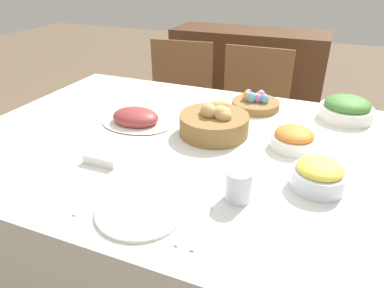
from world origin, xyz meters
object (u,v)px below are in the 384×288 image
(knife, at_px, (191,224))
(drinking_cup, at_px, (239,185))
(bread_basket, at_px, (214,122))
(egg_basket, at_px, (255,103))
(dinner_plate, at_px, (140,209))
(chair_far_left, at_px, (177,107))
(ham_platter, at_px, (136,118))
(sideboard, at_px, (246,85))
(pineapple_bowl, at_px, (319,175))
(green_salad_bowl, at_px, (347,109))
(carrot_bowl, at_px, (294,139))
(spoon, at_px, (202,227))
(chair_far_center, at_px, (250,119))
(fork, at_px, (95,198))
(butter_dish, at_px, (104,157))

(knife, bearing_deg, drinking_cup, 64.92)
(bread_basket, relative_size, egg_basket, 1.24)
(dinner_plate, bearing_deg, chair_far_left, 110.48)
(ham_platter, bearing_deg, chair_far_left, 103.51)
(bread_basket, distance_m, drinking_cup, 0.41)
(sideboard, relative_size, pineapple_bowl, 7.68)
(green_salad_bowl, distance_m, pineapple_bowl, 0.57)
(carrot_bowl, height_order, drinking_cup, drinking_cup)
(bread_basket, bearing_deg, drinking_cup, -62.02)
(sideboard, relative_size, egg_basket, 5.61)
(spoon, distance_m, drinking_cup, 0.16)
(chair_far_center, bearing_deg, green_salad_bowl, -42.24)
(bread_basket, height_order, green_salad_bowl, bread_basket)
(fork, distance_m, knife, 0.29)
(dinner_plate, xyz_separation_m, fork, (-0.15, -0.00, -0.00))
(green_salad_bowl, xyz_separation_m, knife, (-0.35, -0.86, -0.04))
(pineapple_bowl, bearing_deg, sideboard, 109.38)
(chair_far_left, xyz_separation_m, pineapple_bowl, (0.92, -1.03, 0.32))
(carrot_bowl, xyz_separation_m, pineapple_bowl, (0.10, -0.22, 0.01))
(sideboard, distance_m, ham_platter, 1.65)
(knife, bearing_deg, chair_far_center, 99.65)
(chair_far_left, bearing_deg, butter_dish, -83.42)
(ham_platter, relative_size, drinking_cup, 3.30)
(pineapple_bowl, xyz_separation_m, dinner_plate, (-0.43, -0.29, -0.04))
(knife, relative_size, butter_dish, 1.40)
(butter_dish, bearing_deg, fork, -63.19)
(pineapple_bowl, bearing_deg, butter_dish, -170.57)
(green_salad_bowl, bearing_deg, dinner_plate, -120.26)
(chair_far_center, xyz_separation_m, fork, (-0.15, -1.33, 0.28))
(drinking_cup, bearing_deg, spoon, -108.98)
(egg_basket, bearing_deg, green_salad_bowl, 4.39)
(dinner_plate, bearing_deg, pineapple_bowl, 34.15)
(chair_far_center, height_order, dinner_plate, chair_far_center)
(ham_platter, distance_m, spoon, 0.67)
(bread_basket, height_order, fork, bread_basket)
(egg_basket, relative_size, ham_platter, 0.71)
(chair_far_center, height_order, fork, chair_far_center)
(chair_far_center, distance_m, carrot_bowl, 0.93)
(chair_far_center, distance_m, butter_dish, 1.21)
(egg_basket, bearing_deg, drinking_cup, -81.26)
(green_salad_bowl, height_order, knife, green_salad_bowl)
(chair_far_center, xyz_separation_m, drinking_cup, (0.22, -1.18, 0.32))
(pineapple_bowl, relative_size, butter_dish, 1.30)
(green_salad_bowl, bearing_deg, pineapple_bowl, -97.35)
(sideboard, relative_size, bread_basket, 4.53)
(green_salad_bowl, bearing_deg, chair_far_center, 136.77)
(pineapple_bowl, bearing_deg, carrot_bowl, 113.69)
(dinner_plate, bearing_deg, green_salad_bowl, 59.74)
(chair_far_center, distance_m, spoon, 1.37)
(spoon, bearing_deg, butter_dish, 152.92)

